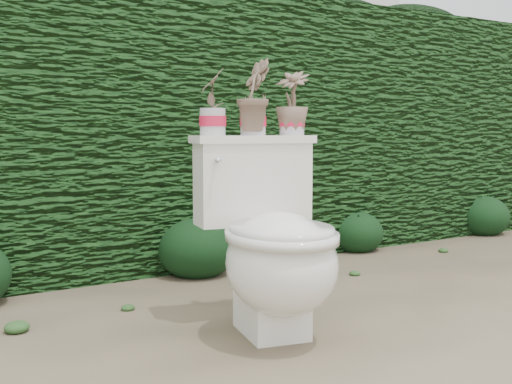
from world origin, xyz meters
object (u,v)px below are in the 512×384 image
toilet (273,245)px  potted_plant_right (292,105)px  potted_plant_left (213,104)px  potted_plant_center (253,99)px

toilet → potted_plant_right: size_ratio=3.03×
potted_plant_left → potted_plant_center: 0.18m
toilet → potted_plant_right: (0.22, 0.20, 0.55)m
potted_plant_center → toilet: bearing=-157.6°
potted_plant_center → potted_plant_right: size_ratio=1.18×
potted_plant_left → potted_plant_right: bearing=107.8°
potted_plant_center → potted_plant_right: bearing=-67.0°
toilet → potted_plant_left: (-0.12, 0.27, 0.55)m
toilet → potted_plant_center: potted_plant_center is taller
potted_plant_left → potted_plant_right: 0.35m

